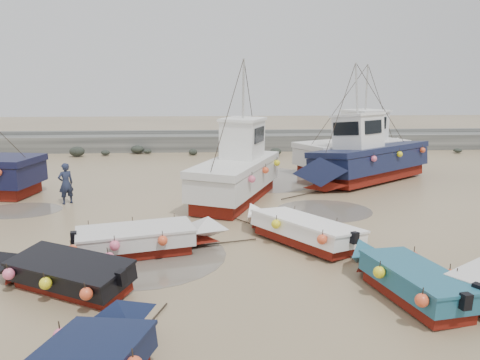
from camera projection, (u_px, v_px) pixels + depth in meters
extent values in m
plane|color=tan|center=(200.00, 247.00, 15.16)|extent=(120.00, 120.00, 0.00)
cube|color=slate|center=(206.00, 143.00, 36.53)|extent=(60.00, 2.20, 1.20)
cube|color=slate|center=(206.00, 132.00, 37.57)|extent=(60.00, 0.60, 0.25)
ellipsoid|color=black|center=(276.00, 151.00, 34.00)|extent=(0.84, 0.86, 0.51)
ellipsoid|color=black|center=(308.00, 148.00, 35.66)|extent=(0.98, 1.07, 0.72)
ellipsoid|color=black|center=(395.00, 150.00, 35.06)|extent=(0.78, 0.90, 0.59)
ellipsoid|color=black|center=(458.00, 150.00, 35.10)|extent=(0.60, 0.70, 0.31)
ellipsoid|color=black|center=(137.00, 149.00, 34.77)|extent=(0.99, 0.80, 0.58)
ellipsoid|color=black|center=(368.00, 151.00, 35.18)|extent=(0.54, 0.46, 0.30)
ellipsoid|color=black|center=(334.00, 150.00, 35.22)|extent=(0.61, 0.47, 0.46)
ellipsoid|color=black|center=(147.00, 151.00, 34.66)|extent=(0.61, 0.53, 0.32)
ellipsoid|color=black|center=(349.00, 149.00, 35.91)|extent=(0.67, 0.55, 0.43)
ellipsoid|color=black|center=(77.00, 151.00, 33.42)|extent=(1.09, 0.88, 0.72)
ellipsoid|color=black|center=(105.00, 153.00, 33.87)|extent=(0.65, 0.60, 0.37)
ellipsoid|color=black|center=(333.00, 150.00, 34.62)|extent=(0.88, 0.64, 0.62)
ellipsoid|color=black|center=(193.00, 152.00, 34.20)|extent=(0.64, 0.62, 0.48)
ellipsoid|color=black|center=(309.00, 150.00, 35.55)|extent=(0.55, 0.45, 0.29)
cylinder|color=#60574B|center=(145.00, 256.00, 14.34)|extent=(5.02, 5.02, 0.01)
cylinder|color=#60574B|center=(324.00, 211.00, 19.41)|extent=(4.00, 4.00, 0.01)
cylinder|color=#60574B|center=(20.00, 210.00, 19.43)|extent=(3.44, 3.44, 0.01)
cylinder|color=#60574B|center=(261.00, 179.00, 25.85)|extent=(6.34, 6.34, 0.01)
pyramid|color=black|center=(127.00, 304.00, 9.14)|extent=(1.79, 1.18, 0.90)
cylinder|color=black|center=(149.00, 325.00, 10.20)|extent=(0.65, 1.92, 0.04)
sphere|color=#E6532C|center=(63.00, 333.00, 8.74)|extent=(0.30, 0.30, 0.30)
cube|color=maroon|center=(415.00, 295.00, 11.36)|extent=(1.78, 2.96, 0.30)
cube|color=#1C546A|center=(416.00, 281.00, 11.28)|extent=(2.02, 3.20, 0.45)
pyramid|color=#1C546A|center=(374.00, 239.00, 12.90)|extent=(1.49, 1.01, 0.90)
cube|color=brown|center=(416.00, 275.00, 11.25)|extent=(1.65, 2.68, 0.10)
cube|color=#1C546A|center=(417.00, 271.00, 11.23)|extent=(2.09, 3.28, 0.07)
cube|color=black|center=(464.00, 302.00, 9.80)|extent=(0.26, 0.23, 0.35)
cylinder|color=black|center=(356.00, 261.00, 13.86)|extent=(0.51, 1.95, 0.04)
sphere|color=#E6532C|center=(420.00, 303.00, 9.93)|extent=(0.30, 0.30, 0.30)
sphere|color=#E6532C|center=(455.00, 279.00, 11.12)|extent=(0.30, 0.30, 0.30)
sphere|color=#E6532C|center=(378.00, 275.00, 11.39)|extent=(0.30, 0.30, 0.30)
sphere|color=#E6532C|center=(413.00, 256.00, 12.59)|extent=(0.30, 0.30, 0.30)
cube|color=black|center=(478.00, 292.00, 10.28)|extent=(0.27, 0.28, 0.35)
sphere|color=#E6532C|center=(449.00, 276.00, 11.32)|extent=(0.30, 0.30, 0.30)
cube|color=maroon|center=(73.00, 285.00, 11.95)|extent=(3.14, 2.42, 0.30)
cube|color=black|center=(72.00, 271.00, 11.88)|extent=(3.43, 2.70, 0.45)
pyramid|color=black|center=(17.00, 243.00, 12.63)|extent=(1.25, 1.46, 0.90)
cube|color=brown|center=(72.00, 265.00, 11.84)|extent=(2.86, 2.22, 0.10)
cube|color=black|center=(72.00, 261.00, 11.83)|extent=(3.52, 2.78, 0.07)
cube|color=black|center=(124.00, 276.00, 11.12)|extent=(0.27, 0.28, 0.35)
sphere|color=#E6532C|center=(89.00, 288.00, 10.64)|extent=(0.30, 0.30, 0.30)
sphere|color=#E6532C|center=(112.00, 261.00, 12.25)|extent=(0.30, 0.30, 0.30)
sphere|color=#E6532C|center=(48.00, 278.00, 11.19)|extent=(0.30, 0.30, 0.30)
sphere|color=#E6532C|center=(75.00, 253.00, 12.80)|extent=(0.30, 0.30, 0.30)
sphere|color=#E6532C|center=(11.00, 269.00, 11.74)|extent=(0.30, 0.30, 0.30)
cube|color=maroon|center=(136.00, 249.00, 14.50)|extent=(3.45, 2.12, 0.30)
cube|color=beige|center=(136.00, 238.00, 14.43)|extent=(3.74, 2.41, 0.45)
pyramid|color=beige|center=(201.00, 218.00, 14.97)|extent=(1.09, 1.72, 0.90)
cube|color=brown|center=(136.00, 233.00, 14.39)|extent=(3.13, 1.97, 0.10)
cube|color=beige|center=(136.00, 230.00, 14.37)|extent=(3.83, 2.49, 0.07)
cube|color=black|center=(74.00, 238.00, 13.84)|extent=(0.23, 0.26, 0.35)
cylinder|color=black|center=(227.00, 243.00, 15.44)|extent=(1.94, 0.55, 0.04)
sphere|color=#E6532C|center=(89.00, 230.00, 14.83)|extent=(0.30, 0.30, 0.30)
sphere|color=#E6532C|center=(115.00, 246.00, 13.35)|extent=(0.30, 0.30, 0.30)
sphere|color=#E6532C|center=(133.00, 226.00, 15.25)|extent=(0.30, 0.30, 0.30)
sphere|color=#E6532C|center=(163.00, 241.00, 13.77)|extent=(0.30, 0.30, 0.30)
sphere|color=#E6532C|center=(174.00, 222.00, 15.68)|extent=(0.30, 0.30, 0.30)
cube|color=maroon|center=(305.00, 240.00, 15.34)|extent=(3.10, 3.57, 0.30)
cube|color=white|center=(305.00, 229.00, 15.27)|extent=(3.45, 3.92, 0.45)
pyramid|color=white|center=(261.00, 203.00, 16.83)|extent=(1.73, 1.52, 0.90)
cube|color=brown|center=(305.00, 224.00, 15.23)|extent=(2.84, 3.26, 0.10)
cube|color=white|center=(305.00, 222.00, 15.21)|extent=(3.55, 4.02, 0.07)
cube|color=black|center=(353.00, 239.00, 13.78)|extent=(0.28, 0.27, 0.35)
cylinder|color=black|center=(244.00, 222.00, 17.71)|extent=(1.20, 1.65, 0.04)
sphere|color=#E6532C|center=(320.00, 244.00, 13.57)|extent=(0.30, 0.30, 0.30)
sphere|color=#E6532C|center=(335.00, 224.00, 15.45)|extent=(0.30, 0.30, 0.30)
sphere|color=#E6532C|center=(274.00, 228.00, 15.04)|extent=(0.30, 0.30, 0.30)
sphere|color=#E6532C|center=(293.00, 212.00, 16.92)|extent=(0.30, 0.30, 0.30)
sphere|color=#E85F81|center=(15.00, 162.00, 23.00)|extent=(0.30, 0.30, 0.30)
cube|color=maroon|center=(236.00, 195.00, 20.92)|extent=(4.00, 6.25, 0.55)
cube|color=silver|center=(235.00, 179.00, 20.76)|extent=(4.47, 6.78, 0.95)
pyramid|color=silver|center=(259.00, 152.00, 24.11)|extent=(2.58, 2.15, 1.40)
cube|color=brown|center=(235.00, 167.00, 20.66)|extent=(4.34, 6.61, 0.08)
cube|color=silver|center=(235.00, 164.00, 20.63)|extent=(4.57, 6.93, 0.30)
cube|color=white|center=(242.00, 140.00, 21.24)|extent=(2.18, 2.43, 1.70)
cube|color=white|center=(242.00, 120.00, 21.06)|extent=(2.36, 2.63, 0.12)
cube|color=black|center=(249.00, 132.00, 22.14)|extent=(1.23, 0.54, 0.68)
cylinder|color=#B7B7B2|center=(242.00, 89.00, 20.78)|extent=(0.10, 0.10, 2.60)
cylinder|color=black|center=(265.00, 180.00, 25.46)|extent=(1.19, 2.79, 0.05)
sphere|color=#E85F81|center=(186.00, 180.00, 18.70)|extent=(0.30, 0.30, 0.30)
sphere|color=#E85F81|center=(251.00, 179.00, 18.89)|extent=(0.30, 0.30, 0.30)
sphere|color=#E85F81|center=(206.00, 171.00, 20.60)|extent=(0.30, 0.30, 0.30)
sphere|color=#E85F81|center=(265.00, 171.00, 20.78)|extent=(0.30, 0.30, 0.30)
sphere|color=#E85F81|center=(222.00, 164.00, 22.50)|extent=(0.30, 0.30, 0.30)
sphere|color=#E85F81|center=(277.00, 163.00, 22.68)|extent=(0.30, 0.30, 0.30)
cube|color=maroon|center=(371.00, 176.00, 25.28)|extent=(6.75, 5.79, 0.55)
cube|color=#141A37|center=(372.00, 162.00, 25.13)|extent=(7.38, 6.40, 0.95)
pyramid|color=#141A37|center=(321.00, 157.00, 22.36)|extent=(2.70, 2.96, 1.40)
cube|color=brown|center=(372.00, 153.00, 25.02)|extent=(7.19, 6.22, 0.08)
cube|color=#141A37|center=(372.00, 150.00, 24.99)|extent=(7.55, 6.54, 0.30)
cube|color=white|center=(362.00, 133.00, 24.17)|extent=(2.70, 2.66, 1.70)
cube|color=white|center=(363.00, 115.00, 23.99)|extent=(2.91, 2.88, 0.12)
cube|color=black|center=(350.00, 129.00, 23.48)|extent=(0.97, 1.29, 0.68)
cylinder|color=#B7B7B2|center=(365.00, 88.00, 23.71)|extent=(0.10, 0.10, 2.60)
cylinder|color=black|center=(304.00, 195.00, 21.99)|extent=(2.44, 1.82, 0.05)
sphere|color=#E85F81|center=(425.00, 153.00, 25.79)|extent=(0.30, 0.30, 0.30)
sphere|color=#E85F81|center=(369.00, 150.00, 27.21)|extent=(0.30, 0.30, 0.30)
sphere|color=#E85F81|center=(402.00, 158.00, 24.34)|extent=(0.30, 0.30, 0.30)
sphere|color=#E85F81|center=(344.00, 153.00, 25.76)|extent=(0.30, 0.30, 0.30)
sphere|color=#E85F81|center=(376.00, 162.00, 22.89)|extent=(0.30, 0.30, 0.30)
sphere|color=#E85F81|center=(316.00, 158.00, 24.32)|extent=(0.30, 0.30, 0.30)
cube|color=maroon|center=(351.00, 168.00, 27.61)|extent=(6.54, 4.85, 0.55)
cube|color=silver|center=(352.00, 155.00, 27.46)|extent=(7.13, 5.42, 0.95)
pyramid|color=silver|center=(398.00, 139.00, 29.21)|extent=(2.51, 3.11, 1.40)
cube|color=brown|center=(352.00, 147.00, 27.35)|extent=(6.95, 5.26, 0.08)
cube|color=silver|center=(352.00, 144.00, 27.32)|extent=(7.29, 5.54, 0.30)
cube|color=white|center=(364.00, 127.00, 27.57)|extent=(2.66, 2.63, 1.70)
cube|color=white|center=(365.00, 111.00, 27.38)|extent=(2.87, 2.84, 0.12)
cube|color=black|center=(377.00, 122.00, 28.02)|extent=(0.78, 1.49, 0.68)
cylinder|color=#B7B7B2|center=(366.00, 88.00, 27.10)|extent=(0.10, 0.10, 2.60)
cylinder|color=black|center=(408.00, 165.00, 30.09)|extent=(2.71, 1.39, 0.05)
sphere|color=#E85F81|center=(300.00, 149.00, 27.37)|extent=(0.30, 0.30, 0.30)
sphere|color=#E85F81|center=(347.00, 155.00, 25.25)|extent=(0.30, 0.30, 0.30)
sphere|color=#E85F81|center=(324.00, 147.00, 28.23)|extent=(0.30, 0.30, 0.30)
sphere|color=#E85F81|center=(371.00, 153.00, 26.11)|extent=(0.30, 0.30, 0.30)
sphere|color=#E85F81|center=(345.00, 145.00, 29.09)|extent=(0.30, 0.30, 0.30)
sphere|color=#E85F81|center=(393.00, 150.00, 26.97)|extent=(0.30, 0.30, 0.30)
sphere|color=#E85F81|center=(366.00, 144.00, 29.95)|extent=(0.30, 0.30, 0.30)
imported|color=#1D233B|center=(67.00, 204.00, 20.52)|extent=(0.79, 0.75, 1.82)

